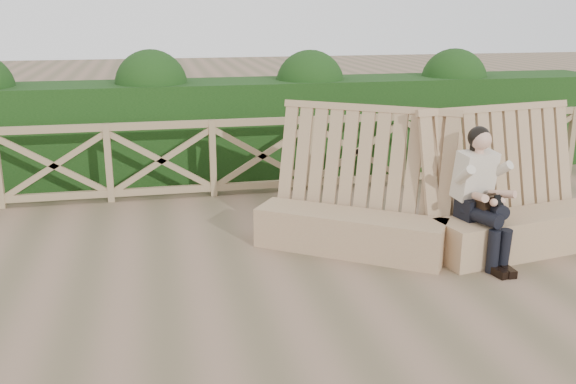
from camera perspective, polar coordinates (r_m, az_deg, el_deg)
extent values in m
plane|color=brown|center=(6.18, 3.35, -8.91)|extent=(60.00, 60.00, 0.00)
cube|color=#9D785A|center=(7.11, 5.48, -3.61)|extent=(1.99, 1.59, 0.44)
cube|color=#9D785A|center=(7.19, 6.24, 1.39)|extent=(1.96, 1.55, 1.56)
cube|color=#9D785A|center=(7.53, 20.19, -3.43)|extent=(2.13, 0.85, 0.44)
cube|color=#9D785A|center=(7.56, 19.26, 1.30)|extent=(2.12, 0.80, 1.56)
cube|color=black|center=(7.12, 16.32, -1.33)|extent=(0.41, 0.33, 0.22)
cube|color=beige|center=(7.07, 16.28, 1.47)|extent=(0.46, 0.37, 0.54)
sphere|color=tan|center=(6.95, 16.79, 4.46)|extent=(0.25, 0.25, 0.21)
sphere|color=black|center=(6.97, 16.62, 4.68)|extent=(0.28, 0.28, 0.23)
cylinder|color=black|center=(6.92, 16.84, -2.07)|extent=(0.24, 0.49, 0.15)
cylinder|color=black|center=(7.01, 17.80, -1.29)|extent=(0.25, 0.50, 0.17)
cylinder|color=black|center=(6.85, 17.77, -5.10)|extent=(0.14, 0.14, 0.44)
cylinder|color=black|center=(6.92, 18.65, -4.98)|extent=(0.14, 0.14, 0.44)
cube|color=black|center=(6.86, 18.14, -6.76)|extent=(0.14, 0.26, 0.08)
cube|color=black|center=(6.91, 18.89, -6.66)|extent=(0.14, 0.26, 0.08)
cube|color=black|center=(6.97, 17.47, -0.92)|extent=(0.28, 0.20, 0.17)
cube|color=black|center=(6.83, 18.27, -0.81)|extent=(0.09, 0.10, 0.12)
cube|color=#917A54|center=(9.16, -2.35, 6.27)|extent=(10.10, 0.07, 0.10)
cube|color=#917A54|center=(9.36, -2.29, 0.66)|extent=(10.10, 0.07, 0.10)
cube|color=black|center=(10.38, -3.47, 5.74)|extent=(12.00, 1.20, 1.50)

